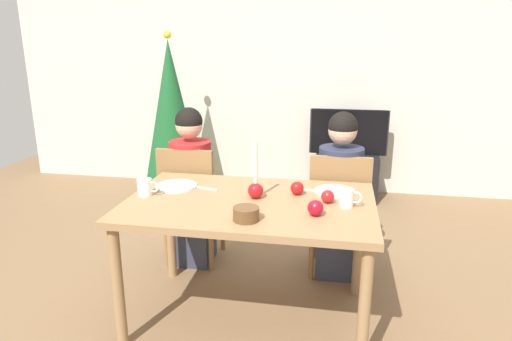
{
  "coord_description": "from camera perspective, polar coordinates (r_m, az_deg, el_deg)",
  "views": [
    {
      "loc": [
        0.47,
        -2.37,
        1.63
      ],
      "look_at": [
        0.0,
        0.2,
        0.87
      ],
      "focal_mm": 31.84,
      "sensor_mm": 36.0,
      "label": 1
    }
  ],
  "objects": [
    {
      "name": "bowl_walnuts",
      "position": [
        2.29,
        -1.25,
        -5.47
      ],
      "size": [
        0.13,
        0.13,
        0.07
      ],
      "primitive_type": "cylinder",
      "color": "brown",
      "rests_on": "dining_table"
    },
    {
      "name": "tv_stand",
      "position": [
        4.87,
        11.25,
        -0.66
      ],
      "size": [
        0.64,
        0.4,
        0.48
      ],
      "primitive_type": "cube",
      "color": "black",
      "rests_on": "ground"
    },
    {
      "name": "back_wall",
      "position": [
        5.0,
        5.07,
        12.39
      ],
      "size": [
        6.4,
        0.1,
        2.6
      ],
      "primitive_type": "cube",
      "color": "beige",
      "rests_on": "ground"
    },
    {
      "name": "mug_right",
      "position": [
        2.5,
        11.39,
        -3.42
      ],
      "size": [
        0.12,
        0.08,
        0.1
      ],
      "color": "white",
      "rests_on": "dining_table"
    },
    {
      "name": "chair_right",
      "position": [
        3.18,
        10.34,
        -4.64
      ],
      "size": [
        0.4,
        0.4,
        0.9
      ],
      "color": "olive",
      "rests_on": "ground"
    },
    {
      "name": "apple_by_right_mug",
      "position": [
        2.36,
        7.48,
        -4.68
      ],
      "size": [
        0.08,
        0.08,
        0.08
      ],
      "primitive_type": "sphere",
      "color": "red",
      "rests_on": "dining_table"
    },
    {
      "name": "fork_right",
      "position": [
        2.76,
        6.26,
        -2.39
      ],
      "size": [
        0.18,
        0.04,
        0.01
      ],
      "primitive_type": "cube",
      "rotation": [
        0.0,
        0.0,
        -0.17
      ],
      "color": "silver",
      "rests_on": "dining_table"
    },
    {
      "name": "apple_by_left_plate",
      "position": [
        2.55,
        8.99,
        -3.25
      ],
      "size": [
        0.07,
        0.07,
        0.07
      ],
      "primitive_type": "sphere",
      "color": "red",
      "rests_on": "dining_table"
    },
    {
      "name": "plate_left",
      "position": [
        2.84,
        -9.99,
        -1.94
      ],
      "size": [
        0.25,
        0.25,
        0.01
      ],
      "primitive_type": "cylinder",
      "color": "silver",
      "rests_on": "dining_table"
    },
    {
      "name": "dining_table",
      "position": [
        2.6,
        -0.8,
        -5.53
      ],
      "size": [
        1.4,
        0.9,
        0.75
      ],
      "color": "#99754C",
      "rests_on": "ground"
    },
    {
      "name": "ground_plane",
      "position": [
        2.91,
        -0.74,
        -17.81
      ],
      "size": [
        7.68,
        7.68,
        0.0
      ],
      "primitive_type": "plane",
      "color": "brown"
    },
    {
      "name": "person_left_child",
      "position": [
        3.35,
        -8.09,
        -2.39
      ],
      "size": [
        0.3,
        0.3,
        1.17
      ],
      "color": "#33384C",
      "rests_on": "ground"
    },
    {
      "name": "christmas_tree",
      "position": [
        4.68,
        -10.58,
        6.79
      ],
      "size": [
        0.61,
        0.61,
        1.71
      ],
      "color": "brown",
      "rests_on": "ground"
    },
    {
      "name": "candle_centerpiece",
      "position": [
        2.59,
        -0.05,
        -2.07
      ],
      "size": [
        0.09,
        0.09,
        0.33
      ],
      "color": "red",
      "rests_on": "dining_table"
    },
    {
      "name": "plate_right",
      "position": [
        2.75,
        9.84,
        -2.57
      ],
      "size": [
        0.24,
        0.24,
        0.01
      ],
      "primitive_type": "cylinder",
      "color": "silver",
      "rests_on": "dining_table"
    },
    {
      "name": "mug_left",
      "position": [
        2.72,
        -13.74,
        -2.05
      ],
      "size": [
        0.13,
        0.08,
        0.1
      ],
      "color": "white",
      "rests_on": "dining_table"
    },
    {
      "name": "chair_left",
      "position": [
        3.34,
        -8.22,
        -3.5
      ],
      "size": [
        0.4,
        0.4,
        0.9
      ],
      "color": "olive",
      "rests_on": "ground"
    },
    {
      "name": "tv",
      "position": [
        4.76,
        11.56,
        4.76
      ],
      "size": [
        0.79,
        0.05,
        0.46
      ],
      "color": "black",
      "rests_on": "tv_stand"
    },
    {
      "name": "person_right_child",
      "position": [
        3.19,
        10.4,
        -3.47
      ],
      "size": [
        0.3,
        0.3,
        1.17
      ],
      "color": "#33384C",
      "rests_on": "ground"
    },
    {
      "name": "fork_left",
      "position": [
        2.78,
        -6.52,
        -2.2
      ],
      "size": [
        0.18,
        0.06,
        0.01
      ],
      "primitive_type": "cube",
      "rotation": [
        0.0,
        0.0,
        -0.25
      ],
      "color": "silver",
      "rests_on": "dining_table"
    },
    {
      "name": "apple_near_candle",
      "position": [
        2.66,
        5.19,
        -2.22
      ],
      "size": [
        0.08,
        0.08,
        0.08
      ],
      "primitive_type": "sphere",
      "color": "red",
      "rests_on": "dining_table"
    }
  ]
}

